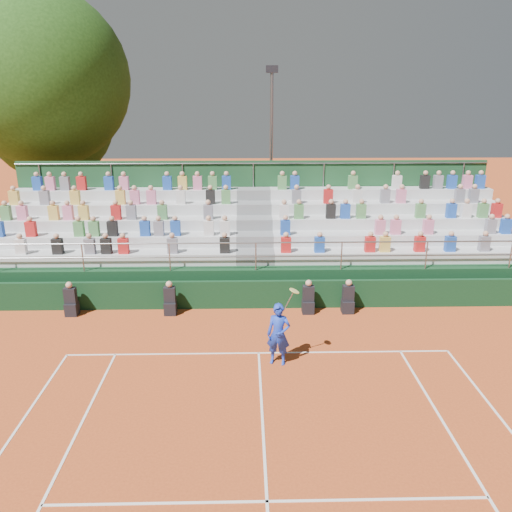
{
  "coord_description": "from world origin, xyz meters",
  "views": [
    {
      "loc": [
        -0.37,
        -12.76,
        7.13
      ],
      "look_at": [
        0.0,
        3.5,
        1.8
      ],
      "focal_mm": 35.0,
      "sensor_mm": 36.0,
      "label": 1
    }
  ],
  "objects_px": {
    "tennis_player": "(279,334)",
    "floodlight_mast": "(271,139)",
    "tree_west": "(50,120)",
    "tree_east": "(41,79)"
  },
  "relations": [
    {
      "from": "tennis_player",
      "to": "floodlight_mast",
      "type": "height_order",
      "value": "floodlight_mast"
    },
    {
      "from": "tree_west",
      "to": "tree_east",
      "type": "distance_m",
      "value": 2.43
    },
    {
      "from": "tree_west",
      "to": "tree_east",
      "type": "relative_size",
      "value": 0.75
    },
    {
      "from": "tennis_player",
      "to": "tree_east",
      "type": "height_order",
      "value": "tree_east"
    },
    {
      "from": "tree_west",
      "to": "floodlight_mast",
      "type": "xyz_separation_m",
      "value": [
        11.18,
        -0.1,
        -0.94
      ]
    },
    {
      "from": "tree_east",
      "to": "floodlight_mast",
      "type": "bearing_deg",
      "value": 6.99
    },
    {
      "from": "tennis_player",
      "to": "floodlight_mast",
      "type": "relative_size",
      "value": 0.26
    },
    {
      "from": "tree_west",
      "to": "tree_east",
      "type": "xyz_separation_m",
      "value": [
        0.35,
        -1.43,
        1.93
      ]
    },
    {
      "from": "tree_west",
      "to": "floodlight_mast",
      "type": "bearing_deg",
      "value": -0.53
    },
    {
      "from": "tree_west",
      "to": "floodlight_mast",
      "type": "height_order",
      "value": "tree_west"
    }
  ]
}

